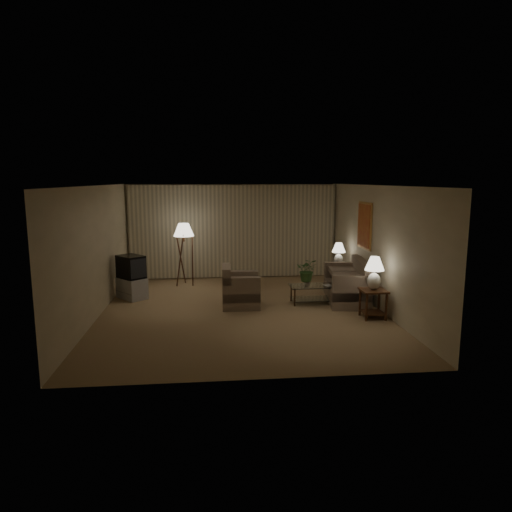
# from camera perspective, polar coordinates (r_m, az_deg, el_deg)

# --- Properties ---
(ground) EXTENTS (7.00, 7.00, 0.00)m
(ground) POSITION_cam_1_polar(r_m,az_deg,el_deg) (10.03, -1.80, -6.81)
(ground) COLOR #927C50
(ground) RESTS_ON ground
(room_shell) EXTENTS (6.04, 7.02, 2.72)m
(room_shell) POSITION_cam_1_polar(r_m,az_deg,el_deg) (11.18, -2.27, 4.02)
(room_shell) COLOR beige
(room_shell) RESTS_ON ground
(sofa) EXTENTS (1.98, 1.35, 0.77)m
(sofa) POSITION_cam_1_polar(r_m,az_deg,el_deg) (10.89, 11.25, -3.57)
(sofa) COLOR gray
(sofa) RESTS_ON ground
(armchair) EXTENTS (0.92, 0.88, 0.73)m
(armchair) POSITION_cam_1_polar(r_m,az_deg,el_deg) (10.26, -1.91, -4.31)
(armchair) COLOR gray
(armchair) RESTS_ON ground
(side_table_near) EXTENTS (0.51, 0.51, 0.60)m
(side_table_near) POSITION_cam_1_polar(r_m,az_deg,el_deg) (9.69, 14.43, -5.19)
(side_table_near) COLOR #361A0E
(side_table_near) RESTS_ON ground
(side_table_far) EXTENTS (0.45, 0.37, 0.60)m
(side_table_far) POSITION_cam_1_polar(r_m,az_deg,el_deg) (12.10, 10.21, -2.20)
(side_table_far) COLOR #361A0E
(side_table_far) RESTS_ON ground
(table_lamp_near) EXTENTS (0.40, 0.40, 0.68)m
(table_lamp_near) POSITION_cam_1_polar(r_m,az_deg,el_deg) (9.56, 14.58, -1.74)
(table_lamp_near) COLOR silver
(table_lamp_near) RESTS_ON side_table_near
(table_lamp_far) EXTENTS (0.35, 0.35, 0.61)m
(table_lamp_far) POSITION_cam_1_polar(r_m,az_deg,el_deg) (12.00, 10.29, 0.46)
(table_lamp_far) COLOR silver
(table_lamp_far) RESTS_ON side_table_far
(coffee_table) EXTENTS (1.09, 0.59, 0.41)m
(coffee_table) POSITION_cam_1_polar(r_m,az_deg,el_deg) (10.62, 7.17, -4.41)
(coffee_table) COLOR silver
(coffee_table) RESTS_ON ground
(tv_cabinet) EXTENTS (1.17, 1.17, 0.50)m
(tv_cabinet) POSITION_cam_1_polar(r_m,az_deg,el_deg) (11.35, -15.25, -3.90)
(tv_cabinet) COLOR #AEAEB0
(tv_cabinet) RESTS_ON ground
(crt_tv) EXTENTS (1.08, 1.08, 0.54)m
(crt_tv) POSITION_cam_1_polar(r_m,az_deg,el_deg) (11.25, -15.37, -1.31)
(crt_tv) COLOR black
(crt_tv) RESTS_ON tv_cabinet
(floor_lamp) EXTENTS (0.54, 0.54, 1.68)m
(floor_lamp) POSITION_cam_1_polar(r_m,az_deg,el_deg) (12.35, -8.95, 0.37)
(floor_lamp) COLOR #361A0E
(floor_lamp) RESTS_ON ground
(ottoman) EXTENTS (0.74, 0.74, 0.38)m
(ottoman) POSITION_cam_1_polar(r_m,az_deg,el_deg) (12.24, -1.22, -2.89)
(ottoman) COLOR #AB5F3A
(ottoman) RESTS_ON ground
(vase) EXTENTS (0.17, 0.17, 0.15)m
(vase) POSITION_cam_1_polar(r_m,az_deg,el_deg) (10.53, 6.40, -3.30)
(vase) COLOR silver
(vase) RESTS_ON coffee_table
(flowers) EXTENTS (0.56, 0.51, 0.53)m
(flowers) POSITION_cam_1_polar(r_m,az_deg,el_deg) (10.46, 6.44, -1.48)
(flowers) COLOR #3C682E
(flowers) RESTS_ON vase
(book) EXTENTS (0.25, 0.29, 0.02)m
(book) POSITION_cam_1_polar(r_m,az_deg,el_deg) (10.55, 8.64, -3.71)
(book) COLOR olive
(book) RESTS_ON coffee_table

